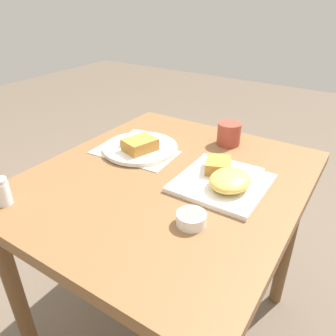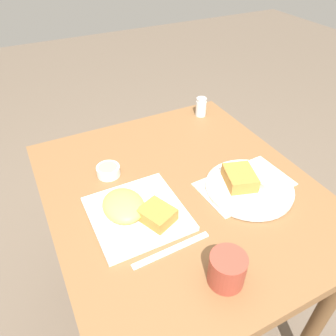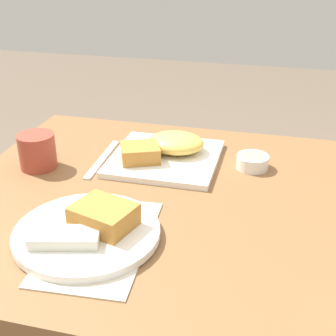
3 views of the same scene
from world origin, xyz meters
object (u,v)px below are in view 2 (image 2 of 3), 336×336
plate_square_near (135,211)px  plate_oval_far (248,185)px  sauce_ramekin (108,171)px  butter_knife (171,250)px  coffee_mug (227,269)px  salt_shaker (201,108)px

plate_square_near → plate_oval_far: (0.05, 0.34, -0.00)m
sauce_ramekin → butter_knife: (0.35, 0.04, -0.01)m
coffee_mug → plate_square_near: bearing=-158.4°
butter_knife → sauce_ramekin: bearing=95.1°
butter_knife → coffee_mug: size_ratio=2.54×
plate_square_near → plate_oval_far: size_ratio=0.95×
plate_square_near → sauce_ramekin: size_ratio=3.38×
plate_oval_far → salt_shaker: salt_shaker is taller
sauce_ramekin → butter_knife: sauce_ramekin is taller
plate_square_near → butter_knife: 0.15m
plate_square_near → plate_oval_far: 0.34m
sauce_ramekin → coffee_mug: (0.47, 0.11, 0.02)m
salt_shaker → butter_knife: bearing=-37.2°
plate_square_near → salt_shaker: salt_shaker is taller
coffee_mug → butter_knife: bearing=-150.4°
plate_oval_far → plate_square_near: bearing=-98.5°
plate_square_near → coffee_mug: size_ratio=2.95×
butter_knife → plate_square_near: bearing=102.0°
plate_square_near → salt_shaker: bearing=131.4°
salt_shaker → butter_knife: 0.68m
sauce_ramekin → butter_knife: 0.35m
plate_square_near → coffee_mug: coffee_mug is taller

